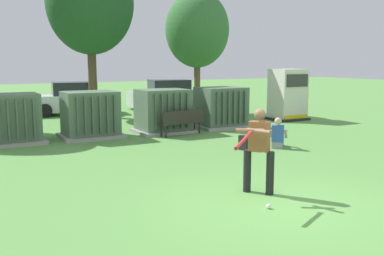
{
  "coord_description": "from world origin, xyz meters",
  "views": [
    {
      "loc": [
        -5.26,
        -6.35,
        2.7
      ],
      "look_at": [
        0.07,
        3.5,
        1.0
      ],
      "focal_mm": 42.02,
      "sensor_mm": 36.0,
      "label": 1
    }
  ],
  "objects_px": {
    "transformer_mid_east": "(163,112)",
    "parked_car_rightmost": "(167,95)",
    "seated_spectator": "(278,136)",
    "sports_ball": "(268,206)",
    "generator_enclosure": "(288,95)",
    "parked_car_right_of_center": "(72,99)",
    "transformer_east": "(221,108)",
    "transformer_mid_west": "(90,115)",
    "park_bench": "(182,121)",
    "transformer_west": "(10,120)",
    "batter": "(258,147)",
    "backpack": "(245,143)"
  },
  "relations": [
    {
      "from": "batter",
      "to": "transformer_mid_east",
      "type": "bearing_deg",
      "value": 78.7
    },
    {
      "from": "park_bench",
      "to": "seated_spectator",
      "type": "xyz_separation_m",
      "value": [
        1.57,
        -3.47,
        -0.16
      ]
    },
    {
      "from": "sports_ball",
      "to": "parked_car_right_of_center",
      "type": "bearing_deg",
      "value": 88.6
    },
    {
      "from": "generator_enclosure",
      "to": "seated_spectator",
      "type": "height_order",
      "value": "generator_enclosure"
    },
    {
      "from": "transformer_mid_east",
      "to": "park_bench",
      "type": "xyz_separation_m",
      "value": [
        0.31,
        -0.95,
        -0.25
      ]
    },
    {
      "from": "transformer_west",
      "to": "backpack",
      "type": "bearing_deg",
      "value": -36.52
    },
    {
      "from": "seated_spectator",
      "to": "park_bench",
      "type": "bearing_deg",
      "value": 114.27
    },
    {
      "from": "transformer_mid_west",
      "to": "sports_ball",
      "type": "xyz_separation_m",
      "value": [
        0.71,
        -9.12,
        -0.74
      ]
    },
    {
      "from": "generator_enclosure",
      "to": "sports_ball",
      "type": "height_order",
      "value": "generator_enclosure"
    },
    {
      "from": "transformer_mid_west",
      "to": "transformer_mid_east",
      "type": "bearing_deg",
      "value": -3.82
    },
    {
      "from": "transformer_mid_east",
      "to": "batter",
      "type": "height_order",
      "value": "batter"
    },
    {
      "from": "transformer_east",
      "to": "transformer_mid_west",
      "type": "bearing_deg",
      "value": 178.42
    },
    {
      "from": "transformer_mid_west",
      "to": "backpack",
      "type": "height_order",
      "value": "transformer_mid_west"
    },
    {
      "from": "park_bench",
      "to": "parked_car_right_of_center",
      "type": "xyz_separation_m",
      "value": [
        -1.92,
        8.36,
        0.22
      ]
    },
    {
      "from": "park_bench",
      "to": "batter",
      "type": "height_order",
      "value": "batter"
    },
    {
      "from": "transformer_mid_west",
      "to": "seated_spectator",
      "type": "relative_size",
      "value": 2.18
    },
    {
      "from": "transformer_east",
      "to": "park_bench",
      "type": "xyz_separation_m",
      "value": [
        -2.27,
        -0.99,
        -0.25
      ]
    },
    {
      "from": "backpack",
      "to": "seated_spectator",
      "type": "bearing_deg",
      "value": -9.76
    },
    {
      "from": "batter",
      "to": "transformer_mid_west",
      "type": "bearing_deg",
      "value": 97.59
    },
    {
      "from": "transformer_west",
      "to": "transformer_mid_east",
      "type": "bearing_deg",
      "value": -3.02
    },
    {
      "from": "generator_enclosure",
      "to": "backpack",
      "type": "relative_size",
      "value": 5.23
    },
    {
      "from": "transformer_mid_east",
      "to": "seated_spectator",
      "type": "bearing_deg",
      "value": -66.97
    },
    {
      "from": "generator_enclosure",
      "to": "sports_ball",
      "type": "xyz_separation_m",
      "value": [
        -8.52,
        -9.55,
        -1.09
      ]
    },
    {
      "from": "batter",
      "to": "backpack",
      "type": "relative_size",
      "value": 3.95
    },
    {
      "from": "sports_ball",
      "to": "transformer_mid_west",
      "type": "bearing_deg",
      "value": 94.46
    },
    {
      "from": "sports_ball",
      "to": "parked_car_rightmost",
      "type": "bearing_deg",
      "value": 70.79
    },
    {
      "from": "generator_enclosure",
      "to": "parked_car_right_of_center",
      "type": "xyz_separation_m",
      "value": [
        -8.12,
        6.79,
        -0.38
      ]
    },
    {
      "from": "sports_ball",
      "to": "seated_spectator",
      "type": "distance_m",
      "value": 5.96
    },
    {
      "from": "transformer_west",
      "to": "generator_enclosure",
      "type": "relative_size",
      "value": 0.91
    },
    {
      "from": "parked_car_rightmost",
      "to": "seated_spectator",
      "type": "bearing_deg",
      "value": -98.82
    },
    {
      "from": "parked_car_right_of_center",
      "to": "generator_enclosure",
      "type": "bearing_deg",
      "value": -39.91
    },
    {
      "from": "transformer_west",
      "to": "generator_enclosure",
      "type": "xyz_separation_m",
      "value": [
        11.85,
        0.34,
        0.35
      ]
    },
    {
      "from": "park_bench",
      "to": "sports_ball",
      "type": "bearing_deg",
      "value": -106.18
    },
    {
      "from": "transformer_west",
      "to": "parked_car_right_of_center",
      "type": "bearing_deg",
      "value": 62.36
    },
    {
      "from": "transformer_east",
      "to": "generator_enclosure",
      "type": "bearing_deg",
      "value": 8.44
    },
    {
      "from": "transformer_mid_west",
      "to": "parked_car_rightmost",
      "type": "xyz_separation_m",
      "value": [
        6.45,
        7.34,
        -0.04
      ]
    },
    {
      "from": "seated_spectator",
      "to": "sports_ball",
      "type": "bearing_deg",
      "value": -130.72
    },
    {
      "from": "batter",
      "to": "parked_car_rightmost",
      "type": "relative_size",
      "value": 0.4
    },
    {
      "from": "transformer_mid_east",
      "to": "park_bench",
      "type": "relative_size",
      "value": 1.14
    },
    {
      "from": "transformer_mid_east",
      "to": "seated_spectator",
      "type": "height_order",
      "value": "transformer_mid_east"
    },
    {
      "from": "generator_enclosure",
      "to": "park_bench",
      "type": "distance_m",
      "value": 6.43
    },
    {
      "from": "transformer_mid_east",
      "to": "parked_car_rightmost",
      "type": "xyz_separation_m",
      "value": [
        3.74,
        7.53,
        -0.04
      ]
    },
    {
      "from": "transformer_east",
      "to": "sports_ball",
      "type": "height_order",
      "value": "transformer_east"
    },
    {
      "from": "transformer_west",
      "to": "seated_spectator",
      "type": "relative_size",
      "value": 2.18
    },
    {
      "from": "park_bench",
      "to": "parked_car_right_of_center",
      "type": "distance_m",
      "value": 8.58
    },
    {
      "from": "parked_car_right_of_center",
      "to": "transformer_east",
      "type": "bearing_deg",
      "value": -60.4
    },
    {
      "from": "transformer_east",
      "to": "backpack",
      "type": "distance_m",
      "value": 4.68
    },
    {
      "from": "seated_spectator",
      "to": "backpack",
      "type": "distance_m",
      "value": 1.15
    },
    {
      "from": "batter",
      "to": "generator_enclosure",
      "type": "bearing_deg",
      "value": 46.91
    },
    {
      "from": "generator_enclosure",
      "to": "sports_ball",
      "type": "bearing_deg",
      "value": -131.72
    }
  ]
}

